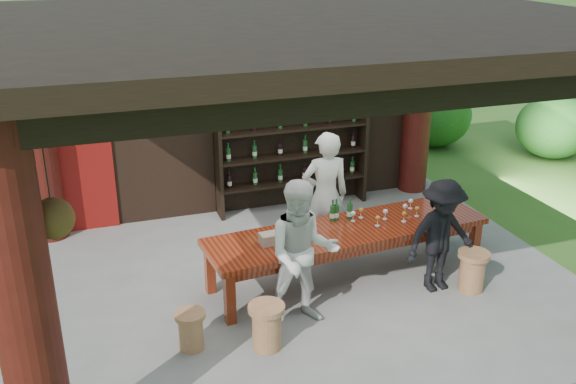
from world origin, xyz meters
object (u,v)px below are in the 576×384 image
object	(u,v)px
wine_shelf	(293,143)
tasting_table	(348,236)
guest_man	(441,236)
napkin_basket	(270,239)
stool_near_left	(267,325)
guest_woman	(302,254)
stool_near_right	(472,270)
stool_far_left	(191,330)
host	(325,196)

from	to	relation	value
wine_shelf	tasting_table	bearing A→B (deg)	-92.54
guest_man	napkin_basket	size ratio (longest dim) A/B	5.90
stool_near_left	guest_woman	size ratio (longest dim) A/B	0.30
wine_shelf	stool_near_right	world-z (taller)	wine_shelf
stool_far_left	tasting_table	bearing A→B (deg)	21.57
tasting_table	guest_woman	world-z (taller)	guest_woman
tasting_table	stool_near_right	distance (m)	1.68
stool_far_left	guest_woman	size ratio (longest dim) A/B	0.26
stool_far_left	wine_shelf	bearing A→B (deg)	55.29
stool_far_left	napkin_basket	distance (m)	1.56
stool_near_right	stool_far_left	size ratio (longest dim) A/B	1.18
wine_shelf	napkin_basket	bearing A→B (deg)	-114.64
napkin_basket	stool_far_left	bearing A→B (deg)	-145.68
tasting_table	napkin_basket	size ratio (longest dim) A/B	15.12
stool_far_left	napkin_basket	bearing A→B (deg)	34.32
tasting_table	stool_near_left	size ratio (longest dim) A/B	7.16
stool_near_right	tasting_table	bearing A→B (deg)	150.44
stool_near_left	guest_man	size ratio (longest dim) A/B	0.36
wine_shelf	stool_near_right	distance (m)	3.75
wine_shelf	guest_man	size ratio (longest dim) A/B	1.70
tasting_table	napkin_basket	distance (m)	1.14
host	stool_near_right	bearing A→B (deg)	138.12
stool_near_left	guest_woman	xyz separation A→B (m)	(0.57, 0.40, 0.61)
tasting_table	stool_near_left	xyz separation A→B (m)	(-1.50, -1.17, -0.35)
stool_near_right	stool_far_left	bearing A→B (deg)	-178.42
napkin_basket	tasting_table	bearing A→B (deg)	5.05
stool_near_right	napkin_basket	world-z (taller)	napkin_basket
wine_shelf	guest_woman	xyz separation A→B (m)	(-1.04, -3.36, -0.25)
guest_woman	guest_man	world-z (taller)	guest_woman
guest_man	guest_woman	bearing A→B (deg)	179.94
stool_near_right	guest_man	size ratio (longest dim) A/B	0.36
stool_far_left	host	distance (m)	2.89
guest_man	napkin_basket	world-z (taller)	guest_man
tasting_table	stool_far_left	xyz separation A→B (m)	(-2.31, -0.91, -0.39)
host	guest_man	size ratio (longest dim) A/B	1.22
stool_near_left	napkin_basket	world-z (taller)	napkin_basket
tasting_table	guest_woman	xyz separation A→B (m)	(-0.93, -0.77, 0.27)
tasting_table	stool_far_left	world-z (taller)	tasting_table
stool_near_right	guest_woman	world-z (taller)	guest_woman
stool_near_left	stool_near_right	size ratio (longest dim) A/B	1.00
stool_near_right	stool_far_left	world-z (taller)	stool_near_right
host	guest_woman	size ratio (longest dim) A/B	1.04
host	guest_woman	world-z (taller)	host
wine_shelf	guest_man	xyz separation A→B (m)	(0.91, -3.22, -0.38)
stool_far_left	guest_woman	world-z (taller)	guest_woman
wine_shelf	guest_man	bearing A→B (deg)	-74.27
tasting_table	guest_man	distance (m)	1.21
tasting_table	stool_far_left	size ratio (longest dim) A/B	8.44
guest_man	napkin_basket	distance (m)	2.21
host	napkin_basket	xyz separation A→B (m)	(-1.08, -0.83, -0.12)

